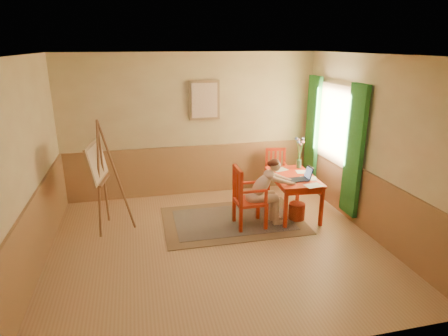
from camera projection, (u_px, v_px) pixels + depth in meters
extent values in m
cube|color=tan|center=(216.00, 245.00, 5.86)|extent=(5.00, 4.50, 0.02)
cube|color=white|center=(215.00, 54.00, 4.99)|extent=(5.00, 4.50, 0.02)
cube|color=tan|center=(192.00, 126.00, 7.52)|extent=(5.00, 0.02, 2.80)
cube|color=tan|center=(270.00, 229.00, 3.33)|extent=(5.00, 0.02, 2.80)
cube|color=tan|center=(24.00, 170.00, 4.88)|extent=(0.02, 4.50, 2.80)
cube|color=tan|center=(373.00, 147.00, 5.97)|extent=(0.02, 4.50, 2.80)
cube|color=#AB7A4F|center=(193.00, 170.00, 7.77)|extent=(5.00, 0.04, 1.00)
cube|color=#AB7A4F|center=(37.00, 233.00, 5.16)|extent=(0.04, 4.50, 1.00)
cube|color=#AB7A4F|center=(364.00, 200.00, 6.24)|extent=(0.04, 4.50, 1.00)
cube|color=white|center=(336.00, 124.00, 6.93)|extent=(0.02, 1.00, 1.30)
cube|color=#94704D|center=(335.00, 124.00, 6.93)|extent=(0.03, 1.12, 1.42)
cube|color=#298240|center=(354.00, 151.00, 6.29)|extent=(0.08, 0.45, 2.20)
cube|color=#298240|center=(312.00, 131.00, 7.73)|extent=(0.08, 0.45, 2.20)
cube|color=#94704D|center=(204.00, 100.00, 7.37)|extent=(0.60, 0.04, 0.76)
cube|color=beige|center=(205.00, 100.00, 7.34)|extent=(0.50, 0.02, 0.66)
cube|color=#8C7251|center=(233.00, 220.00, 6.66)|extent=(2.41, 1.62, 0.01)
cube|color=black|center=(233.00, 220.00, 6.66)|extent=(2.01, 1.22, 0.01)
cube|color=red|center=(294.00, 177.00, 6.74)|extent=(0.79, 1.24, 0.04)
cube|color=red|center=(293.00, 181.00, 6.76)|extent=(0.68, 1.13, 0.10)
cube|color=red|center=(286.00, 210.00, 6.28)|extent=(0.06, 0.06, 0.68)
cube|color=red|center=(321.00, 207.00, 6.38)|extent=(0.06, 0.06, 0.68)
cube|color=red|center=(267.00, 186.00, 7.32)|extent=(0.06, 0.06, 0.68)
cube|color=red|center=(298.00, 184.00, 7.42)|extent=(0.06, 0.06, 0.68)
cube|color=red|center=(250.00, 201.00, 6.33)|extent=(0.49, 0.47, 0.05)
cube|color=red|center=(241.00, 221.00, 6.17)|extent=(0.05, 0.05, 0.43)
cube|color=red|center=(266.00, 218.00, 6.27)|extent=(0.05, 0.05, 0.43)
cube|color=red|center=(234.00, 211.00, 6.55)|extent=(0.05, 0.05, 0.43)
cube|color=red|center=(258.00, 208.00, 6.65)|extent=(0.05, 0.05, 0.43)
cube|color=red|center=(241.00, 189.00, 6.00)|extent=(0.05, 0.05, 0.58)
cube|color=red|center=(234.00, 181.00, 6.38)|extent=(0.05, 0.05, 0.58)
cube|color=red|center=(238.00, 170.00, 6.11)|extent=(0.06, 0.46, 0.06)
cube|color=red|center=(239.00, 188.00, 6.10)|extent=(0.03, 0.05, 0.47)
cube|color=red|center=(238.00, 186.00, 6.19)|extent=(0.03, 0.05, 0.47)
cube|color=red|center=(236.00, 184.00, 6.29)|extent=(0.03, 0.05, 0.47)
cube|color=red|center=(254.00, 191.00, 6.07)|extent=(0.43, 0.05, 0.04)
cube|color=red|center=(266.00, 197.00, 6.15)|extent=(0.04, 0.04, 0.23)
cube|color=red|center=(247.00, 183.00, 6.44)|extent=(0.43, 0.05, 0.04)
cube|color=red|center=(258.00, 188.00, 6.53)|extent=(0.04, 0.04, 0.23)
cube|color=red|center=(276.00, 176.00, 7.72)|extent=(0.48, 0.50, 0.04)
cube|color=red|center=(266.00, 182.00, 7.95)|extent=(0.05, 0.05, 0.38)
cube|color=red|center=(268.00, 189.00, 7.59)|extent=(0.05, 0.05, 0.38)
cube|color=red|center=(283.00, 182.00, 7.97)|extent=(0.05, 0.05, 0.38)
cube|color=red|center=(287.00, 189.00, 7.61)|extent=(0.05, 0.05, 0.38)
cube|color=red|center=(267.00, 160.00, 7.80)|extent=(0.05, 0.05, 0.51)
cube|color=red|center=(284.00, 160.00, 7.82)|extent=(0.05, 0.05, 0.51)
cube|color=red|center=(276.00, 149.00, 7.74)|extent=(0.41, 0.12, 0.06)
cube|color=red|center=(271.00, 161.00, 7.81)|extent=(0.05, 0.04, 0.42)
cube|color=red|center=(275.00, 161.00, 7.81)|extent=(0.05, 0.04, 0.42)
cube|color=red|center=(280.00, 161.00, 7.82)|extent=(0.05, 0.04, 0.42)
cube|color=red|center=(268.00, 165.00, 7.64)|extent=(0.11, 0.38, 0.03)
cube|color=red|center=(269.00, 173.00, 7.50)|extent=(0.04, 0.04, 0.20)
cube|color=red|center=(286.00, 165.00, 7.65)|extent=(0.11, 0.38, 0.03)
cube|color=red|center=(287.00, 173.00, 7.51)|extent=(0.04, 0.04, 0.20)
ellipsoid|color=beige|center=(253.00, 198.00, 6.33)|extent=(0.26, 0.33, 0.21)
cylinder|color=beige|center=(266.00, 199.00, 6.30)|extent=(0.41, 0.15, 0.14)
cylinder|color=beige|center=(262.00, 195.00, 6.45)|extent=(0.41, 0.15, 0.14)
cylinder|color=beige|center=(276.00, 211.00, 6.42)|extent=(0.11, 0.11, 0.46)
cylinder|color=beige|center=(273.00, 207.00, 6.57)|extent=(0.11, 0.11, 0.46)
cube|color=beige|center=(279.00, 223.00, 6.50)|extent=(0.19, 0.08, 0.07)
cube|color=beige|center=(275.00, 219.00, 6.65)|extent=(0.19, 0.08, 0.07)
ellipsoid|color=beige|center=(261.00, 185.00, 6.30)|extent=(0.45, 0.27, 0.48)
ellipsoid|color=beige|center=(269.00, 175.00, 6.27)|extent=(0.19, 0.28, 0.16)
sphere|color=beige|center=(275.00, 166.00, 6.25)|extent=(0.18, 0.18, 0.18)
ellipsoid|color=#4F1F15|center=(274.00, 163.00, 6.23)|extent=(0.17, 0.18, 0.13)
sphere|color=#4F1F15|center=(270.00, 164.00, 6.21)|extent=(0.10, 0.10, 0.10)
cylinder|color=beige|center=(277.00, 180.00, 6.18)|extent=(0.21, 0.10, 0.14)
cylinder|color=beige|center=(288.00, 183.00, 6.27)|extent=(0.28, 0.13, 0.16)
sphere|color=beige|center=(282.00, 181.00, 6.20)|extent=(0.08, 0.08, 0.08)
sphere|color=beige|center=(294.00, 184.00, 6.34)|extent=(0.07, 0.07, 0.07)
cylinder|color=beige|center=(271.00, 175.00, 6.43)|extent=(0.21, 0.10, 0.14)
cylinder|color=beige|center=(283.00, 178.00, 6.49)|extent=(0.28, 0.13, 0.16)
sphere|color=beige|center=(276.00, 176.00, 6.47)|extent=(0.08, 0.08, 0.08)
sphere|color=beige|center=(290.00, 181.00, 6.50)|extent=(0.07, 0.07, 0.07)
cube|color=#1E2338|center=(299.00, 180.00, 6.52)|extent=(0.32, 0.23, 0.02)
cube|color=#2D3342|center=(299.00, 179.00, 6.52)|extent=(0.28, 0.18, 0.00)
cube|color=#1E2338|center=(309.00, 172.00, 6.53)|extent=(0.07, 0.23, 0.21)
cube|color=#99BFF2|center=(308.00, 173.00, 6.53)|extent=(0.06, 0.19, 0.17)
cube|color=white|center=(313.00, 186.00, 6.27)|extent=(0.30, 0.24, 0.00)
cube|color=white|center=(304.00, 172.00, 6.93)|extent=(0.31, 0.25, 0.00)
cube|color=white|center=(280.00, 170.00, 7.06)|extent=(0.32, 0.27, 0.00)
cube|color=white|center=(308.00, 178.00, 6.60)|extent=(0.33, 0.28, 0.00)
cylinder|color=#3F724C|center=(299.00, 164.00, 7.16)|extent=(0.11, 0.11, 0.15)
cylinder|color=#3F7233|center=(298.00, 150.00, 7.13)|extent=(0.04, 0.13, 0.40)
sphere|color=#728CD8|center=(296.00, 139.00, 7.12)|extent=(0.07, 0.07, 0.06)
cylinder|color=#3F7233|center=(299.00, 151.00, 7.04)|extent=(0.07, 0.08, 0.43)
sphere|color=pink|center=(299.00, 140.00, 6.94)|extent=(0.05, 0.05, 0.04)
cylinder|color=#3F7233|center=(300.00, 153.00, 7.11)|extent=(0.04, 0.04, 0.31)
sphere|color=pink|center=(301.00, 144.00, 7.08)|extent=(0.06, 0.06, 0.05)
cylinder|color=#3F7233|center=(299.00, 152.00, 7.03)|extent=(0.09, 0.11, 0.39)
sphere|color=#728CD8|center=(298.00, 142.00, 6.91)|extent=(0.07, 0.07, 0.06)
cylinder|color=#3F7233|center=(301.00, 151.00, 7.13)|extent=(0.10, 0.07, 0.35)
sphere|color=pink|center=(303.00, 142.00, 7.11)|extent=(0.06, 0.06, 0.05)
cylinder|color=#3F7233|center=(300.00, 151.00, 7.11)|extent=(0.06, 0.04, 0.36)
sphere|color=pink|center=(302.00, 142.00, 7.07)|extent=(0.06, 0.06, 0.05)
cylinder|color=#3F7233|center=(301.00, 150.00, 7.12)|extent=(0.10, 0.09, 0.40)
sphere|color=#728CD8|center=(303.00, 139.00, 7.11)|extent=(0.06, 0.06, 0.05)
cylinder|color=#B63F24|center=(297.00, 211.00, 6.67)|extent=(0.34, 0.34, 0.30)
cylinder|color=brown|center=(99.00, 180.00, 5.97)|extent=(0.14, 0.33, 1.84)
cylinder|color=brown|center=(103.00, 173.00, 6.25)|extent=(0.04, 0.34, 1.84)
cylinder|color=brown|center=(117.00, 176.00, 6.12)|extent=(0.48, 0.12, 1.85)
cylinder|color=brown|center=(100.00, 181.00, 6.13)|extent=(0.12, 0.51, 0.03)
cube|color=brown|center=(104.00, 181.00, 6.13)|extent=(0.15, 0.56, 0.03)
cube|color=#94704D|center=(96.00, 162.00, 6.03)|extent=(0.28, 0.83, 0.61)
cube|color=beige|center=(98.00, 162.00, 6.03)|extent=(0.23, 0.74, 0.53)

